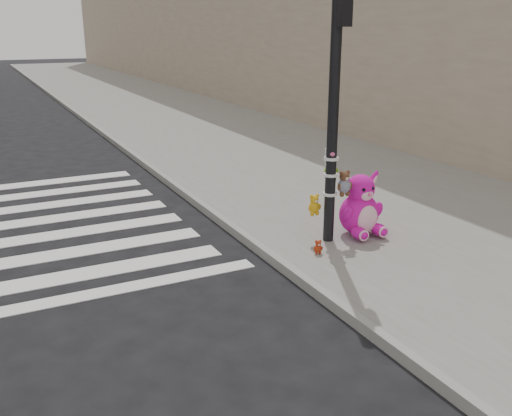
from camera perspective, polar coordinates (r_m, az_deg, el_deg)
ground at (r=6.48m, az=-3.61°, el=-13.17°), size 120.00×120.00×0.00m
sidewalk_near at (r=17.05m, az=-1.32°, el=6.74°), size 7.00×80.00×0.14m
curb_edge at (r=15.92m, az=-12.68°, el=5.51°), size 0.12×80.00×0.15m
signal_pole at (r=8.55m, az=7.72°, el=7.52°), size 0.67×0.49×4.00m
pink_bunny at (r=9.18m, az=10.40°, el=-0.07°), size 0.73×0.75×1.04m
red_teddy at (r=8.39m, az=6.22°, el=-3.89°), size 0.16×0.13×0.21m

